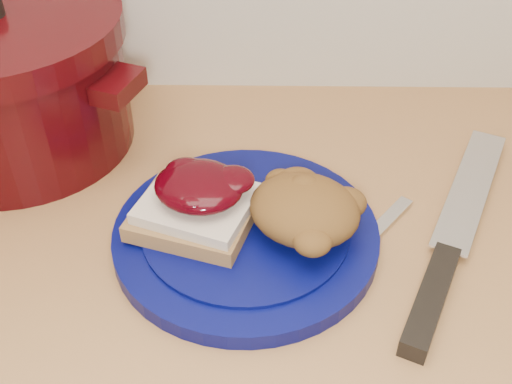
{
  "coord_description": "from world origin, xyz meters",
  "views": [
    {
      "loc": [
        0.06,
        1.02,
        1.36
      ],
      "look_at": [
        0.05,
        1.51,
        0.95
      ],
      "focal_mm": 45.0,
      "sensor_mm": 36.0,
      "label": 1
    }
  ],
  "objects_px": {
    "chef_knife": "(443,265)",
    "butter_knife": "(362,245)",
    "plate": "(246,235)",
    "dutch_oven": "(8,81)"
  },
  "relations": [
    {
      "from": "plate",
      "to": "chef_knife",
      "type": "height_order",
      "value": "chef_knife"
    },
    {
      "from": "chef_knife",
      "to": "butter_knife",
      "type": "xyz_separation_m",
      "value": [
        -0.07,
        0.03,
        -0.01
      ]
    },
    {
      "from": "plate",
      "to": "chef_knife",
      "type": "bearing_deg",
      "value": -11.63
    },
    {
      "from": "chef_knife",
      "to": "dutch_oven",
      "type": "distance_m",
      "value": 0.52
    },
    {
      "from": "butter_knife",
      "to": "dutch_oven",
      "type": "bearing_deg",
      "value": 103.9
    },
    {
      "from": "plate",
      "to": "chef_knife",
      "type": "relative_size",
      "value": 0.8
    },
    {
      "from": "plate",
      "to": "chef_knife",
      "type": "distance_m",
      "value": 0.2
    },
    {
      "from": "butter_knife",
      "to": "chef_knife",
      "type": "bearing_deg",
      "value": -74.33
    },
    {
      "from": "butter_knife",
      "to": "dutch_oven",
      "type": "xyz_separation_m",
      "value": [
        -0.4,
        0.18,
        0.08
      ]
    },
    {
      "from": "plate",
      "to": "dutch_oven",
      "type": "height_order",
      "value": "dutch_oven"
    }
  ]
}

